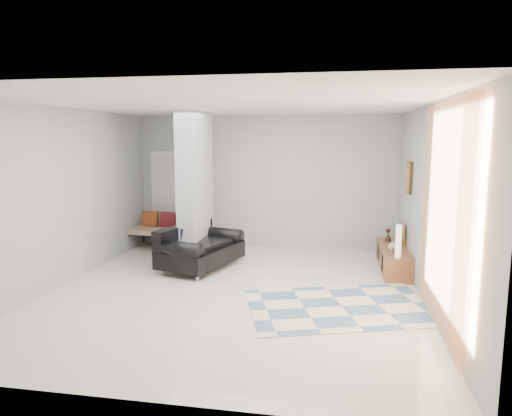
# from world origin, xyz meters

# --- Properties ---
(floor) EXTENTS (6.00, 6.00, 0.00)m
(floor) POSITION_xyz_m (0.00, 0.00, 0.00)
(floor) COLOR silver
(floor) RESTS_ON ground
(ceiling) EXTENTS (6.00, 6.00, 0.00)m
(ceiling) POSITION_xyz_m (0.00, 0.00, 2.80)
(ceiling) COLOR white
(ceiling) RESTS_ON wall_back
(wall_back) EXTENTS (6.00, 0.00, 6.00)m
(wall_back) POSITION_xyz_m (0.00, 3.00, 1.40)
(wall_back) COLOR #ABADAF
(wall_back) RESTS_ON ground
(wall_front) EXTENTS (6.00, 0.00, 6.00)m
(wall_front) POSITION_xyz_m (0.00, -3.00, 1.40)
(wall_front) COLOR #ABADAF
(wall_front) RESTS_ON ground
(wall_left) EXTENTS (0.00, 6.00, 6.00)m
(wall_left) POSITION_xyz_m (-2.75, 0.00, 1.40)
(wall_left) COLOR #ABADAF
(wall_left) RESTS_ON ground
(wall_right) EXTENTS (0.00, 6.00, 6.00)m
(wall_right) POSITION_xyz_m (2.75, 0.00, 1.40)
(wall_right) COLOR #ABADAF
(wall_right) RESTS_ON ground
(partition_column) EXTENTS (0.35, 1.20, 2.80)m
(partition_column) POSITION_xyz_m (-1.10, 1.60, 1.40)
(partition_column) COLOR #A5AAAC
(partition_column) RESTS_ON floor
(hallway_door) EXTENTS (0.85, 0.06, 2.04)m
(hallway_door) POSITION_xyz_m (-2.10, 2.96, 1.02)
(hallway_door) COLOR white
(hallway_door) RESTS_ON floor
(curtain) EXTENTS (0.00, 2.55, 2.55)m
(curtain) POSITION_xyz_m (2.67, -1.15, 1.45)
(curtain) COLOR #FF9543
(curtain) RESTS_ON wall_right
(wall_art) EXTENTS (0.04, 0.45, 0.55)m
(wall_art) POSITION_xyz_m (2.72, 1.70, 1.65)
(wall_art) COLOR #3B2610
(wall_art) RESTS_ON wall_right
(media_console) EXTENTS (0.45, 1.73, 0.80)m
(media_console) POSITION_xyz_m (2.52, 1.70, 0.20)
(media_console) COLOR brown
(media_console) RESTS_ON floor
(loveseat) EXTENTS (1.38, 1.81, 0.76)m
(loveseat) POSITION_xyz_m (-0.95, 1.22, 0.35)
(loveseat) COLOR silver
(loveseat) RESTS_ON floor
(daybed) EXTENTS (1.88, 0.93, 0.77)m
(daybed) POSITION_xyz_m (-1.92, 2.48, 0.41)
(daybed) COLOR black
(daybed) RESTS_ON floor
(area_rug) EXTENTS (2.96, 2.40, 0.01)m
(area_rug) POSITION_xyz_m (1.60, -0.35, 0.01)
(area_rug) COLOR beige
(area_rug) RESTS_ON floor
(cylinder_lamp) EXTENTS (0.10, 0.10, 0.54)m
(cylinder_lamp) POSITION_xyz_m (2.50, 1.00, 0.67)
(cylinder_lamp) COLOR silver
(cylinder_lamp) RESTS_ON media_console
(bronze_figurine) EXTENTS (0.14, 0.14, 0.24)m
(bronze_figurine) POSITION_xyz_m (2.47, 2.18, 0.52)
(bronze_figurine) COLOR black
(bronze_figurine) RESTS_ON media_console
(vase) EXTENTS (0.19, 0.19, 0.18)m
(vase) POSITION_xyz_m (2.47, 1.43, 0.49)
(vase) COLOR silver
(vase) RESTS_ON media_console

